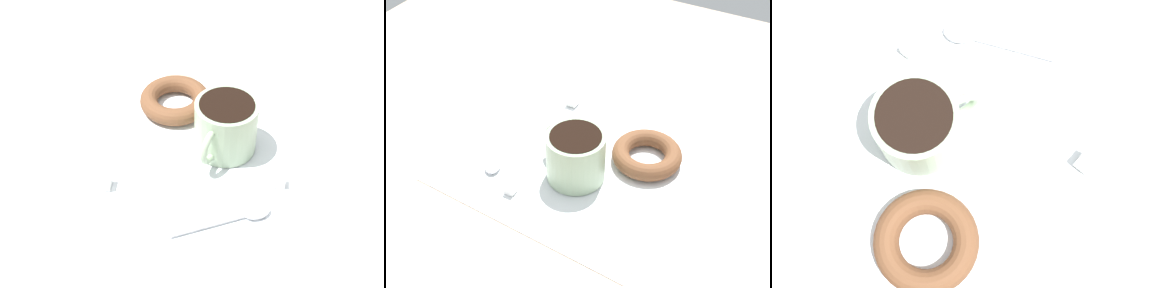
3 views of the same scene
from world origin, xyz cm
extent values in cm
cube|color=tan|center=(0.00, 0.00, -1.00)|extent=(120.00, 120.00, 2.00)
cube|color=white|center=(1.24, -2.13, 0.15)|extent=(37.33, 37.33, 0.30)
cylinder|color=#9EB793|center=(-3.28, -4.26, 4.18)|extent=(8.83, 8.83, 7.76)
cylinder|color=black|center=(-3.28, -4.26, 7.86)|extent=(7.63, 7.63, 0.60)
torus|color=#9EB793|center=(-1.50, 0.25, 4.18)|extent=(2.76, 5.21, 5.24)
torus|color=brown|center=(4.93, -12.32, 1.65)|extent=(10.91, 10.91, 2.70)
ellipsoid|color=silver|center=(-8.05, 7.73, 0.75)|extent=(4.27, 3.68, 0.90)
cylinder|color=silver|center=(-2.36, 10.33, 0.58)|extent=(9.73, 4.85, 0.56)
cube|color=white|center=(12.29, 5.08, 1.21)|extent=(1.82, 1.82, 1.82)
cube|color=white|center=(-10.98, 2.41, 1.06)|extent=(1.51, 1.51, 1.51)
camera|label=1|loc=(-4.38, 51.29, 54.04)|focal=50.00mm
camera|label=2|loc=(-54.13, -32.91, 57.13)|focal=50.00mm
camera|label=3|loc=(10.44, -12.79, 56.97)|focal=50.00mm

